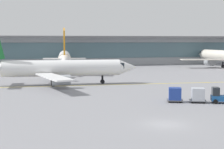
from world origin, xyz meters
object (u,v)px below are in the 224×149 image
at_px(baggage_tug, 220,96).
at_px(cargo_dolly_trailing, 175,94).
at_px(gate_airplane_1, 64,58).
at_px(taxiing_regional_jet, 60,69).
at_px(cargo_dolly_lead, 198,95).

height_order(baggage_tug, cargo_dolly_trailing, baggage_tug).
xyz_separation_m(gate_airplane_1, taxiing_regional_jet, (-3.65, -29.45, -0.35)).
relative_size(baggage_tug, cargo_dolly_trailing, 1.16).
xyz_separation_m(taxiing_regional_jet, cargo_dolly_trailing, (13.26, -21.98, -1.93)).
relative_size(gate_airplane_1, baggage_tug, 11.48).
distance_m(gate_airplane_1, taxiing_regional_jet, 29.68).
height_order(gate_airplane_1, baggage_tug, gate_airplane_1).
relative_size(baggage_tug, cargo_dolly_lead, 1.16).
distance_m(gate_airplane_1, cargo_dolly_trailing, 52.37).
bearing_deg(cargo_dolly_trailing, gate_airplane_1, 121.11).
relative_size(taxiing_regional_jet, baggage_tug, 10.25).
height_order(cargo_dolly_lead, cargo_dolly_trailing, same).
bearing_deg(baggage_tug, taxiing_regional_jet, 148.41).
distance_m(taxiing_regional_jet, baggage_tug, 30.49).
xyz_separation_m(gate_airplane_1, cargo_dolly_lead, (12.41, -52.48, -2.28)).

